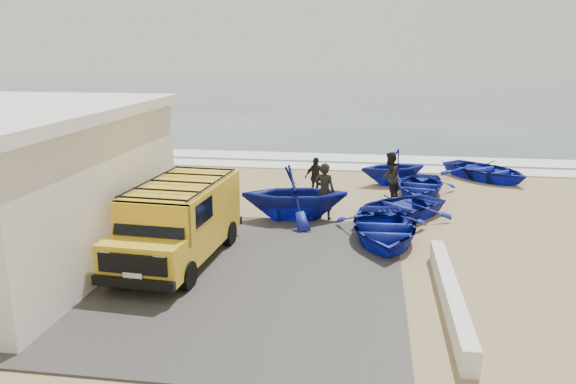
{
  "coord_description": "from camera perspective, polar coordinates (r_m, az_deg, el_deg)",
  "views": [
    {
      "loc": [
        3.09,
        -15.3,
        5.79
      ],
      "look_at": [
        0.44,
        2.25,
        1.2
      ],
      "focal_mm": 35.0,
      "sensor_mm": 36.0,
      "label": 1
    }
  ],
  "objects": [
    {
      "name": "fisherman_back",
      "position": [
        22.34,
        2.79,
        1.55
      ],
      "size": [
        0.98,
        0.86,
        1.58
      ],
      "primitive_type": "imported",
      "rotation": [
        0.0,
        0.0,
        0.63
      ],
      "color": "black",
      "rests_on": "ground"
    },
    {
      "name": "ground",
      "position": [
        16.65,
        -2.67,
        -5.87
      ],
      "size": [
        160.0,
        160.0,
        0.0
      ],
      "primitive_type": "plane",
      "color": "#9D835B"
    },
    {
      "name": "ocean",
      "position": [
        71.6,
        6.17,
        9.77
      ],
      "size": [
        180.0,
        88.0,
        0.01
      ],
      "primitive_type": "cube",
      "color": "#385166",
      "rests_on": "ground"
    },
    {
      "name": "boat_near_left",
      "position": [
        17.45,
        9.66,
        -3.59
      ],
      "size": [
        3.17,
        4.31,
        0.87
      ],
      "primitive_type": "imported",
      "rotation": [
        0.0,
        0.0,
        0.04
      ],
      "color": "#14219D",
      "rests_on": "ground"
    },
    {
      "name": "boat_mid_right",
      "position": [
        23.14,
        13.24,
        0.61
      ],
      "size": [
        3.34,
        4.19,
        0.78
      ],
      "primitive_type": "imported",
      "rotation": [
        0.0,
        0.0,
        -0.19
      ],
      "color": "#14219D",
      "rests_on": "ground"
    },
    {
      "name": "parapet",
      "position": [
        13.62,
        16.13,
        -10.0
      ],
      "size": [
        0.35,
        6.0,
        0.55
      ],
      "primitive_type": "cube",
      "color": "silver",
      "rests_on": "ground"
    },
    {
      "name": "surf_line",
      "position": [
        28.07,
        2.08,
        2.64
      ],
      "size": [
        180.0,
        1.6,
        0.06
      ],
      "primitive_type": "cube",
      "color": "white",
      "rests_on": "ground"
    },
    {
      "name": "surf_wash",
      "position": [
        30.51,
        2.62,
        3.58
      ],
      "size": [
        180.0,
        2.2,
        0.04
      ],
      "primitive_type": "cube",
      "color": "white",
      "rests_on": "ground"
    },
    {
      "name": "fisherman_middle",
      "position": [
        22.06,
        10.3,
        1.59
      ],
      "size": [
        1.03,
        1.14,
        1.9
      ],
      "primitive_type": "imported",
      "rotation": [
        0.0,
        0.0,
        -1.99
      ],
      "color": "black",
      "rests_on": "ground"
    },
    {
      "name": "boat_near_right",
      "position": [
        19.66,
        10.83,
        -1.64
      ],
      "size": [
        4.8,
        4.8,
        0.82
      ],
      "primitive_type": "imported",
      "rotation": [
        0.0,
        0.0,
        -0.78
      ],
      "color": "#14219D",
      "rests_on": "ground"
    },
    {
      "name": "boat_far_left",
      "position": [
        24.7,
        10.61,
        2.52
      ],
      "size": [
        3.69,
        3.48,
        1.54
      ],
      "primitive_type": "imported",
      "rotation": [
        0.0,
        0.0,
        -1.16
      ],
      "color": "#14219D",
      "rests_on": "ground"
    },
    {
      "name": "fisherman_front",
      "position": [
        19.33,
        3.74,
        0.09
      ],
      "size": [
        0.83,
        0.67,
        1.98
      ],
      "primitive_type": "imported",
      "rotation": [
        0.0,
        0.0,
        2.84
      ],
      "color": "black",
      "rests_on": "ground"
    },
    {
      "name": "van",
      "position": [
        15.71,
        -11.0,
        -2.76
      ],
      "size": [
        2.39,
        5.34,
        2.24
      ],
      "rotation": [
        0.0,
        0.0,
        -0.07
      ],
      "color": "yellow",
      "rests_on": "ground"
    },
    {
      "name": "boat_mid_left",
      "position": [
        19.18,
        0.7,
        -0.11
      ],
      "size": [
        4.14,
        3.74,
        1.91
      ],
      "primitive_type": "imported",
      "rotation": [
        0.0,
        0.0,
        1.76
      ],
      "color": "#14219D",
      "rests_on": "ground"
    },
    {
      "name": "slab",
      "position": [
        15.36,
        -11.55,
        -7.85
      ],
      "size": [
        12.0,
        10.0,
        0.05
      ],
      "primitive_type": "cube",
      "color": "#413E3B",
      "rests_on": "ground"
    },
    {
      "name": "boat_far_right",
      "position": [
        26.75,
        19.46,
        2.08
      ],
      "size": [
        4.9,
        4.98,
        0.85
      ],
      "primitive_type": "imported",
      "rotation": [
        0.0,
        0.0,
        0.74
      ],
      "color": "#14219D",
      "rests_on": "ground"
    }
  ]
}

